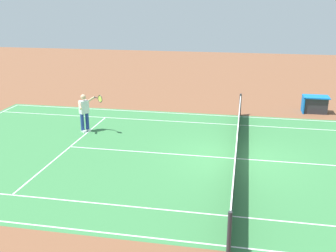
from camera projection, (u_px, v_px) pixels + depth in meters
ground_plane at (236, 159)px, 14.54m from camera, size 60.00×60.00×0.00m
court_slab at (236, 159)px, 14.54m from camera, size 24.20×11.40×0.00m
court_line_markings at (236, 158)px, 14.54m from camera, size 23.85×11.05×0.01m
tennis_net at (237, 146)px, 14.39m from camera, size 0.10×11.70×1.08m
tennis_player_near at (85, 111)px, 17.22m from camera, size 1.17×0.75×1.70m
equipment_cart_tarped at (315, 104)px, 20.26m from camera, size 1.25×0.84×0.85m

